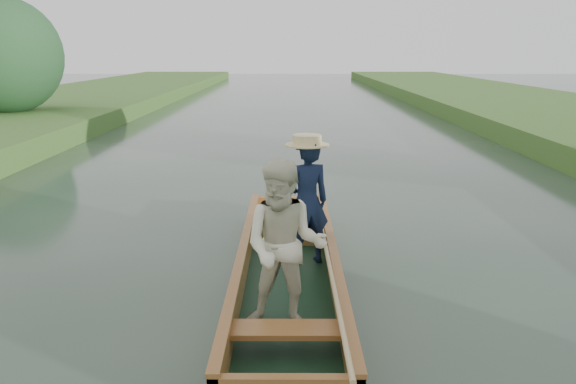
{
  "coord_description": "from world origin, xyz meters",
  "views": [
    {
      "loc": [
        0.02,
        -5.92,
        2.6
      ],
      "look_at": [
        0.0,
        0.6,
        0.95
      ],
      "focal_mm": 35.0,
      "sensor_mm": 36.0,
      "label": 1
    }
  ],
  "objects": [
    {
      "name": "ground",
      "position": [
        0.0,
        0.0,
        0.0
      ],
      "size": [
        120.0,
        120.0,
        0.0
      ],
      "primitive_type": "plane",
      "color": "#283D30",
      "rests_on": "ground"
    },
    {
      "name": "trees_far",
      "position": [
        -0.28,
        7.87,
        2.47
      ],
      "size": [
        22.4,
        14.95,
        4.6
      ],
      "color": "#47331E",
      "rests_on": "ground"
    },
    {
      "name": "punt",
      "position": [
        0.04,
        -0.19,
        0.54
      ],
      "size": [
        1.12,
        5.25,
        1.68
      ],
      "color": "black",
      "rests_on": "ground"
    }
  ]
}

